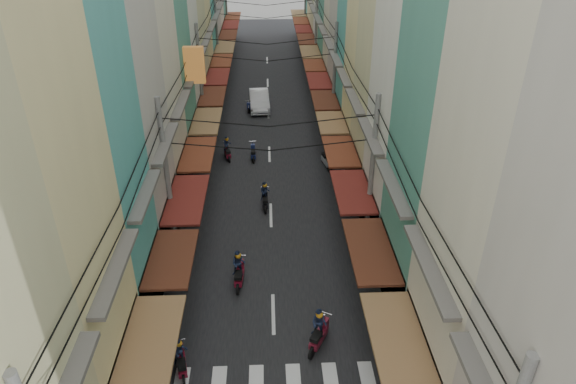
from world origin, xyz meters
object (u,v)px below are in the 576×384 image
object	(u,v)px
bicycle	(417,296)
white_car	(260,108)
market_umbrella	(415,257)
traffic_sign	(427,332)

from	to	relation	value
bicycle	white_car	bearing A→B (deg)	-5.89
market_umbrella	bicycle	bearing A→B (deg)	10.00
white_car	traffic_sign	bearing A→B (deg)	-80.84
market_umbrella	traffic_sign	xyz separation A→B (m)	(-0.66, -4.25, -0.11)
market_umbrella	traffic_sign	bearing A→B (deg)	-98.86
white_car	bicycle	distance (m)	25.31
white_car	market_umbrella	size ratio (longest dim) A/B	2.09
bicycle	traffic_sign	xyz separation A→B (m)	(-1.05, -4.32, 2.14)
traffic_sign	white_car	bearing A→B (deg)	102.39
traffic_sign	market_umbrella	bearing A→B (deg)	81.14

